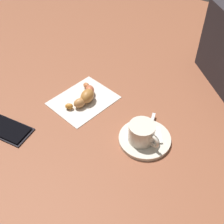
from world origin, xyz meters
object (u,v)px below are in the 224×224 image
croissant (86,96)px  cell_phone (5,128)px  saucer (145,139)px  napkin (83,100)px  espresso_cup (142,133)px  sugar_packet (157,135)px  teaspoon (148,135)px

croissant → cell_phone: 0.25m
saucer → napkin: bearing=170.3°
saucer → napkin: saucer is taller
croissant → cell_phone: bearing=-119.7°
croissant → cell_phone: croissant is taller
espresso_cup → cell_phone: bearing=-154.8°
sugar_packet → napkin: (-0.26, 0.02, -0.01)m
saucer → cell_phone: bearing=-153.7°
sugar_packet → saucer: bearing=99.3°
sugar_packet → teaspoon: bearing=87.6°
teaspoon → croissant: 0.23m
sugar_packet → croissant: size_ratio=0.43×
saucer → espresso_cup: (-0.00, -0.01, 0.03)m
saucer → croissant: 0.23m
espresso_cup → sugar_packet: bearing=48.9°
teaspoon → croissant: croissant is taller
saucer → croissant: croissant is taller
sugar_packet → cell_phone: (-0.37, -0.20, -0.01)m
teaspoon → espresso_cup: bearing=-112.9°
sugar_packet → napkin: sugar_packet is taller
napkin → cell_phone: 0.24m
teaspoon → napkin: (-0.24, 0.03, -0.01)m
teaspoon → sugar_packet: bearing=31.6°
saucer → cell_phone: size_ratio=0.89×
espresso_cup → napkin: espresso_cup is taller
saucer → cell_phone: (-0.35, -0.17, -0.00)m
croissant → sugar_packet: bearing=-4.4°
sugar_packet → croissant: bearing=51.7°
sugar_packet → napkin: size_ratio=0.30×
sugar_packet → croissant: (-0.25, 0.02, 0.01)m
teaspoon → napkin: bearing=173.0°
saucer → teaspoon: size_ratio=1.09×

